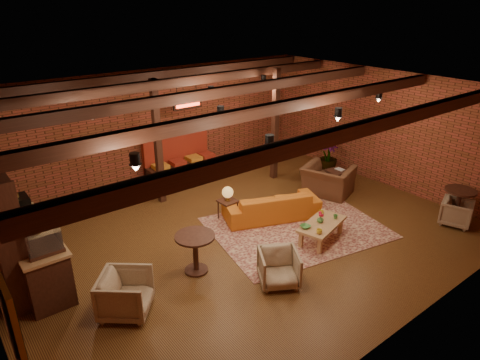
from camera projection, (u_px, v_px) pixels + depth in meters
floor at (241, 233)px, 9.74m from camera, size 10.00×10.00×0.00m
ceiling at (241, 93)px, 8.48m from camera, size 10.00×8.00×0.02m
wall_back at (153, 127)px, 12.02m from camera, size 10.00×0.02×3.20m
wall_front at (410, 248)px, 6.21m from camera, size 10.00×0.02×3.20m
wall_right at (382, 128)px, 11.93m from camera, size 0.02×8.00×3.20m
ceiling_beams at (241, 99)px, 8.53m from camera, size 9.80×6.40×0.22m
ceiling_pipe at (198, 97)px, 9.78m from camera, size 9.60×0.12×0.12m
post_left at (158, 143)px, 10.66m from camera, size 0.16×0.16×3.20m
post_right at (275, 125)px, 12.14m from camera, size 0.16×0.16×3.20m
service_counter at (31, 243)px, 7.84m from camera, size 0.80×2.50×1.60m
plant_counter at (30, 217)px, 7.88m from camera, size 0.35×0.39×0.30m
shelving_hutch at (1, 228)px, 7.53m from camera, size 0.52×2.00×2.40m
chalkboard_menu at (14, 331)px, 4.66m from camera, size 0.08×0.96×1.46m
banquette at (182, 163)px, 12.46m from camera, size 2.10×0.70×1.00m
service_sign at (187, 103)px, 11.41m from camera, size 0.86×0.06×0.30m
ceiling_spotlights at (241, 110)px, 8.62m from camera, size 6.40×4.40×0.28m
rug at (296, 228)px, 9.96m from camera, size 4.29×3.59×0.01m
sofa at (271, 205)px, 10.32m from camera, size 2.45×1.65×0.67m
coffee_table at (321, 225)px, 9.31m from camera, size 1.37×0.94×0.68m
side_table_lamp at (228, 195)px, 10.11m from camera, size 0.43×0.43×0.85m
round_table_left at (195, 247)px, 8.18m from camera, size 0.77×0.77×0.80m
armchair_a at (125, 292)px, 7.14m from camera, size 1.09×1.10×0.82m
armchair_b at (279, 266)px, 7.91m from camera, size 0.95×0.94×0.73m
armchair_right at (328, 176)px, 11.47m from camera, size 1.17×1.44×1.08m
side_table_book at (337, 172)px, 11.80m from camera, size 0.57×0.57×0.58m
round_table_right at (459, 200)px, 10.05m from camera, size 0.71×0.71×0.83m
armchair_far at (457, 211)px, 10.00m from camera, size 0.83×0.80×0.68m
plant_tall at (331, 124)px, 12.58m from camera, size 2.01×2.01×3.06m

